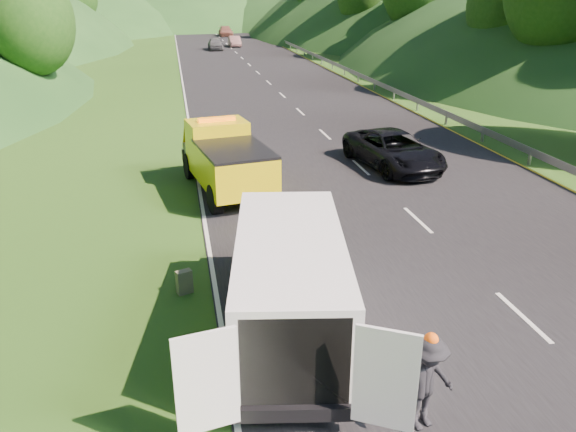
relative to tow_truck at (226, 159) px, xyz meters
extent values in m
plane|color=#38661E|center=(2.88, -8.19, -1.26)|extent=(320.00, 320.00, 0.00)
cube|color=black|center=(5.88, 31.81, -1.25)|extent=(14.00, 200.00, 0.02)
cube|color=gray|center=(13.18, 44.31, -1.26)|extent=(0.06, 140.00, 1.52)
cylinder|color=black|center=(-1.29, 1.78, -0.75)|extent=(0.53, 1.06, 1.02)
cylinder|color=black|center=(0.61, 2.11, -0.75)|extent=(0.53, 1.06, 1.02)
cylinder|color=black|center=(-0.59, -2.23, -0.75)|extent=(0.53, 1.06, 1.02)
cylinder|color=black|center=(1.31, -1.90, -0.75)|extent=(0.53, 1.06, 1.02)
cube|color=yellow|center=(-0.19, 1.09, 0.22)|extent=(2.43, 1.98, 1.93)
cube|color=yellow|center=(0.20, -1.16, -0.04)|extent=(2.80, 3.79, 1.32)
cube|color=black|center=(0.20, -1.16, 0.67)|extent=(2.80, 3.79, 0.10)
cube|color=black|center=(-0.40, 2.30, -0.34)|extent=(2.21, 1.55, 0.71)
cube|color=black|center=(-0.51, 2.90, -0.55)|extent=(2.14, 0.57, 0.51)
cube|color=yellow|center=(-0.46, 2.65, 0.32)|extent=(2.14, 1.14, 1.11)
cube|color=orange|center=(-0.19, 1.09, 1.23)|extent=(1.45, 0.50, 0.16)
cube|color=black|center=(-0.31, 1.79, 0.57)|extent=(1.92, 0.41, 0.92)
cylinder|color=black|center=(-0.22, -7.96, -0.83)|extent=(0.46, 0.89, 0.85)
cylinder|color=black|center=(1.67, -8.28, -0.83)|extent=(0.46, 0.89, 0.85)
cylinder|color=black|center=(-0.83, -11.53, -0.83)|extent=(0.46, 0.89, 0.85)
cylinder|color=black|center=(1.06, -11.86, -0.83)|extent=(0.46, 0.89, 0.85)
cube|color=white|center=(0.40, -10.01, 0.18)|extent=(3.09, 5.83, 1.97)
cube|color=white|center=(0.90, -7.12, -0.25)|extent=(2.26, 1.30, 1.07)
cube|color=black|center=(0.86, -7.33, 0.61)|extent=(2.00, 0.69, 0.89)
cube|color=black|center=(-0.05, -12.69, 0.18)|extent=(1.80, 0.41, 1.71)
cube|color=white|center=(-1.50, -12.93, 0.18)|extent=(1.01, 0.24, 1.81)
cube|color=white|center=(1.23, -13.40, 0.18)|extent=(0.91, 0.56, 1.81)
cube|color=black|center=(-0.07, -12.80, -0.78)|extent=(2.13, 0.52, 0.27)
imported|color=white|center=(-0.39, -8.53, -1.26)|extent=(0.48, 0.64, 1.66)
imported|color=tan|center=(1.42, -9.75, -1.26)|extent=(0.59, 0.50, 1.04)
imported|color=black|center=(2.14, -13.01, -1.26)|extent=(1.30, 0.98, 1.80)
cube|color=#595A43|center=(-1.77, -7.50, -0.95)|extent=(0.43, 0.33, 0.62)
imported|color=black|center=(7.22, 1.60, -1.26)|extent=(3.34, 5.78, 1.52)
imported|color=#46474A|center=(3.70, 53.37, -1.26)|extent=(1.71, 4.25, 1.45)
imported|color=brown|center=(6.56, 57.38, -1.26)|extent=(1.40, 4.03, 1.33)
imported|color=#94594A|center=(7.10, 75.63, -1.26)|extent=(2.08, 5.12, 1.48)
camera|label=1|loc=(-1.65, -20.09, 5.81)|focal=35.00mm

